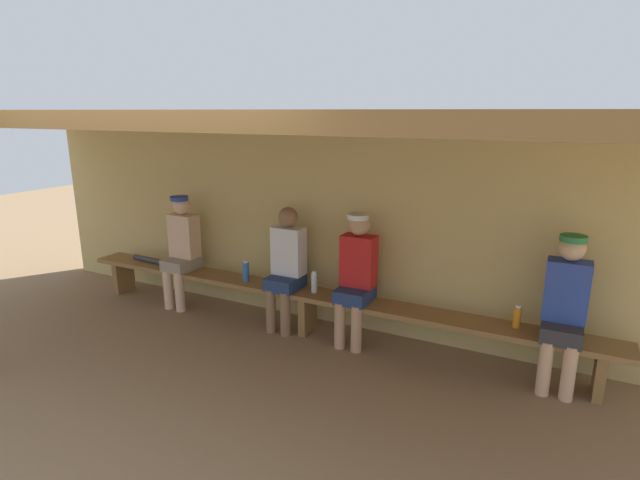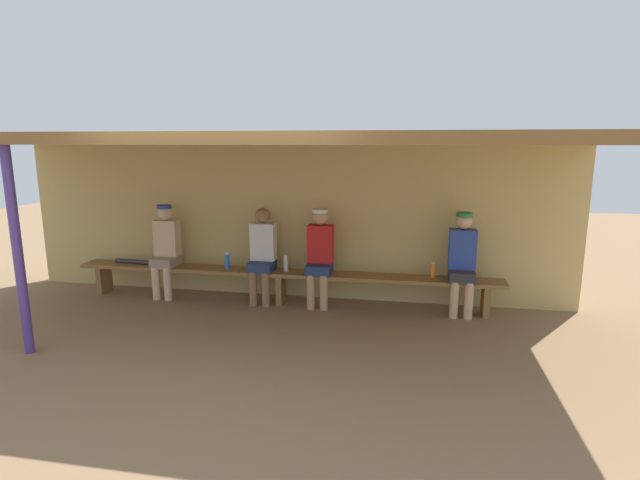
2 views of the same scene
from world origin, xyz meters
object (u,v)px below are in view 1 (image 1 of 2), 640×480
Objects in this scene: player_in_red at (286,264)px; water_bottle_green at (314,282)px; player_shirtless_tan at (356,273)px; baseball_bat at (157,262)px; bench at (307,298)px; player_near_post at (565,306)px; player_leftmost at (182,246)px; water_bottle_orange at (517,317)px; water_bottle_blue at (246,271)px.

player_in_red reaches higher than water_bottle_green.
player_shirtless_tan is 2.70m from baseball_bat.
bench is 0.43m from player_in_red.
player_near_post reaches higher than player_in_red.
water_bottle_green is at bearing 2.00° from player_in_red.
player_shirtless_tan is at bearing 0.03° from player_in_red.
baseball_bat is (-0.42, -0.00, -0.25)m from player_leftmost.
player_shirtless_tan reaches higher than water_bottle_orange.
player_near_post reaches higher than water_bottle_orange.
baseball_bat is (-4.20, -0.05, -0.07)m from water_bottle_orange.
player_shirtless_tan is at bearing -178.25° from water_bottle_orange.
player_shirtless_tan is at bearing 4.54° from baseball_bat.
water_bottle_green is (1.79, 0.01, -0.18)m from player_leftmost.
player_in_red reaches higher than baseball_bat.
water_bottle_blue is at bearing -0.82° from player_leftmost.
player_shirtless_tan is (0.55, 0.00, 0.36)m from bench.
bench is 0.66m from player_shirtless_tan.
water_bottle_blue is (-3.21, -0.01, -0.17)m from player_near_post.
water_bottle_orange reaches higher than bench.
player_shirtless_tan and player_near_post have the same top height.
player_near_post reaches higher than water_bottle_green.
water_bottle_green is 1.10× the size of water_bottle_orange.
player_in_red is at bearing -178.00° from water_bottle_green.
baseball_bat is (-2.13, -0.00, 0.11)m from bench.
player_in_red reaches higher than bench.
player_shirtless_tan is 0.51m from water_bottle_green.
water_bottle_orange is at bearing 1.38° from bench.
player_in_red reaches higher than water_bottle_orange.
water_bottle_blue is 1.36m from baseball_bat.
baseball_bat is (-1.35, 0.01, -0.08)m from water_bottle_blue.
player_near_post is at bearing 0.24° from water_bottle_blue.
player_near_post is 3.21m from water_bottle_blue.
water_bottle_blue is 0.85m from water_bottle_green.
bench is at bearing -0.68° from player_in_red.
water_bottle_green is at bearing 0.36° from player_leftmost.
water_bottle_blue is 1.12× the size of water_bottle_orange.
water_bottle_orange is 4.20m from baseball_bat.
player_shirtless_tan is 1.34m from water_bottle_blue.
bench is at bearing -168.65° from water_bottle_green.
baseball_bat is at bearing -179.92° from player_shirtless_tan.
water_bottle_blue is at bearing -179.76° from player_near_post.
water_bottle_blue is at bearing -178.57° from player_in_red.
bench is at bearing -179.92° from player_near_post.
water_bottle_blue reaches higher than bench.
player_leftmost reaches higher than bench.
water_bottle_orange is (-0.36, 0.05, -0.19)m from player_near_post.
player_in_red is 0.54m from water_bottle_blue.
player_shirtless_tan is at bearing 0.00° from player_leftmost.
player_leftmost is (-1.45, 0.00, 0.02)m from player_in_red.
player_shirtless_tan is at bearing 0.58° from water_bottle_blue.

